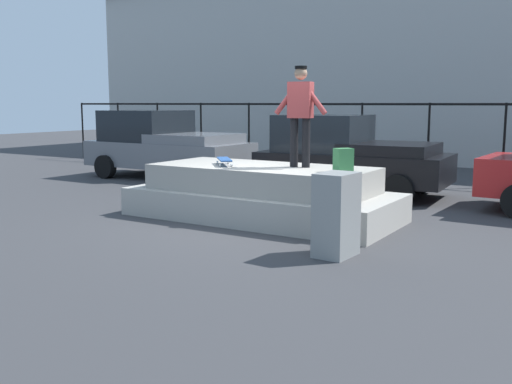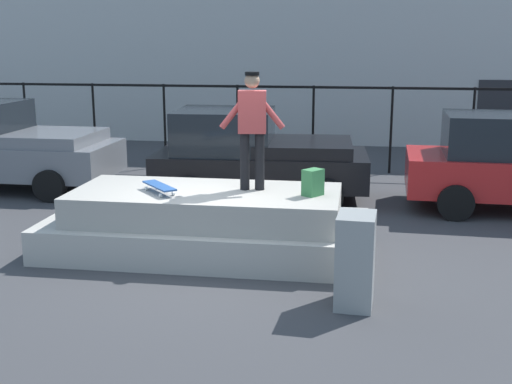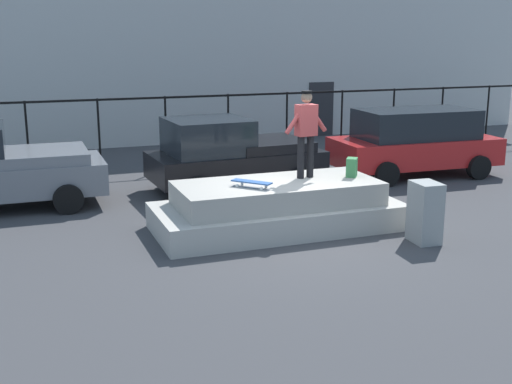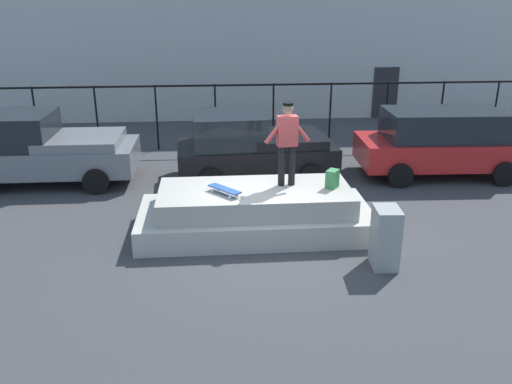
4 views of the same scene
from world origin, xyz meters
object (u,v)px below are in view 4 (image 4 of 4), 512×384
at_px(skateboard, 224,189).
at_px(car_black_pickup_mid, 251,146).
at_px(car_grey_pickup_near, 40,148).
at_px(car_red_hatchback_far, 442,141).
at_px(backpack, 332,179).
at_px(utility_box, 385,238).
at_px(skateboarder, 287,139).

height_order(skateboard, car_black_pickup_mid, car_black_pickup_mid).
height_order(car_grey_pickup_near, car_red_hatchback_far, car_grey_pickup_near).
bearing_deg(car_red_hatchback_far, backpack, -138.11).
relative_size(skateboard, car_grey_pickup_near, 0.16).
bearing_deg(backpack, car_grey_pickup_near, 97.90).
bearing_deg(car_grey_pickup_near, car_red_hatchback_far, -1.55).
height_order(car_black_pickup_mid, utility_box, car_black_pickup_mid).
bearing_deg(car_grey_pickup_near, utility_box, -35.21).
bearing_deg(car_black_pickup_mid, utility_box, -68.42).
xyz_separation_m(backpack, utility_box, (0.63, -1.66, -0.57)).
relative_size(skateboarder, car_black_pickup_mid, 0.41).
relative_size(skateboarder, utility_box, 1.53).
distance_m(skateboard, car_red_hatchback_far, 6.96).
xyz_separation_m(skateboard, backpack, (2.22, 0.19, 0.09)).
bearing_deg(skateboarder, backpack, -14.68).
bearing_deg(skateboarder, car_black_pickup_mid, 98.67).
xyz_separation_m(skateboarder, car_black_pickup_mid, (-0.50, 3.27, -1.05)).
distance_m(backpack, car_black_pickup_mid, 3.80).
bearing_deg(car_red_hatchback_far, car_black_pickup_mid, 178.45).
relative_size(backpack, car_grey_pickup_near, 0.08).
xyz_separation_m(skateboarder, utility_box, (1.55, -1.90, -1.38)).
xyz_separation_m(backpack, car_black_pickup_mid, (-1.42, 3.51, -0.25)).
height_order(skateboard, car_red_hatchback_far, car_red_hatchback_far).
relative_size(car_red_hatchback_far, utility_box, 3.96).
xyz_separation_m(backpack, car_grey_pickup_near, (-6.92, 3.66, -0.22)).
height_order(skateboard, backpack, backpack).
xyz_separation_m(skateboarder, skateboard, (-1.30, -0.43, -0.90)).
relative_size(car_grey_pickup_near, car_red_hatchback_far, 1.03).
height_order(skateboarder, car_black_pickup_mid, skateboarder).
bearing_deg(backpack, skateboarder, 111.13).
bearing_deg(car_grey_pickup_near, skateboard, -39.35).
bearing_deg(backpack, skateboard, 130.73).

